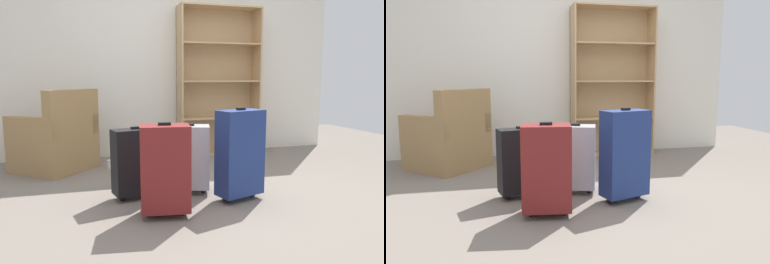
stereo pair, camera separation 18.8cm
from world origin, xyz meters
The scene contains 9 objects.
ground_plane centered at (0.00, 0.00, 0.00)m, with size 8.08×8.08×0.00m, color slate.
back_wall centered at (0.00, 2.00, 1.30)m, with size 4.62×0.10×2.60m, color silver.
bookshelf centered at (0.62, 1.84, 0.97)m, with size 1.09×0.32×1.94m.
armchair centered at (-1.41, 1.40, 0.32)m, with size 0.99×0.99×0.90m.
mug centered at (-0.83, 1.32, 0.05)m, with size 0.12×0.08×0.10m.
suitcase_dark_red centered at (-0.52, -0.26, 0.37)m, with size 0.39×0.29×0.71m.
suitcase_black centered at (-0.68, 0.21, 0.32)m, with size 0.42×0.28×0.62m.
suitcase_silver centered at (-0.20, 0.23, 0.33)m, with size 0.40×0.32×0.63m.
suitcase_navy_blue centered at (0.15, -0.06, 0.40)m, with size 0.43×0.30×0.78m.
Camera 2 is at (-0.85, -2.85, 1.02)m, focal length 33.92 mm.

